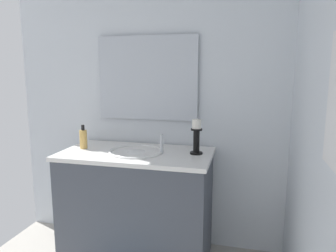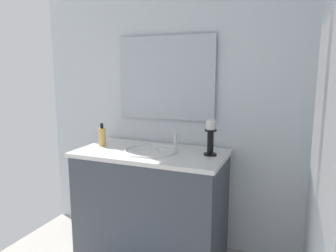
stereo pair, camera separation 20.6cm
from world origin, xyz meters
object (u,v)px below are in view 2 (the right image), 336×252
candle_holder_tall (211,137)px  soap_bottle (102,137)px  vanity_cabinet (152,204)px  sink_basin (151,156)px  towel_near_vanity (325,104)px  mirror (165,78)px

candle_holder_tall → soap_bottle: size_ratio=1.37×
vanity_cabinet → sink_basin: sink_basin is taller
candle_holder_tall → sink_basin: bearing=-83.1°
vanity_cabinet → towel_near_vanity: 1.78m
mirror → candle_holder_tall: mirror is taller
sink_basin → candle_holder_tall: (-0.05, 0.43, 0.17)m
vanity_cabinet → mirror: size_ratio=1.37×
vanity_cabinet → soap_bottle: 0.65m
sink_basin → soap_bottle: 0.44m
vanity_cabinet → candle_holder_tall: 0.69m
vanity_cabinet → mirror: 0.98m
sink_basin → mirror: mirror is taller
sink_basin → soap_bottle: size_ratio=2.23×
sink_basin → candle_holder_tall: 0.46m
vanity_cabinet → soap_bottle: (-0.01, -0.42, 0.49)m
vanity_cabinet → towel_near_vanity: size_ratio=2.71×
mirror → candle_holder_tall: (0.23, 0.43, -0.40)m
candle_holder_tall → towel_near_vanity: bearing=26.6°
sink_basin → mirror: (-0.28, -0.00, 0.56)m
sink_basin → mirror: 0.63m
vanity_cabinet → mirror: (-0.28, 0.00, 0.94)m
soap_bottle → sink_basin: bearing=89.1°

